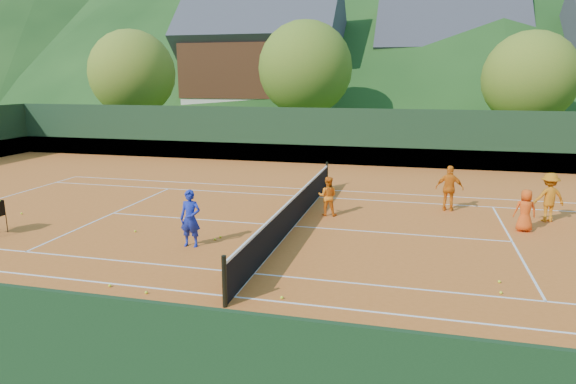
% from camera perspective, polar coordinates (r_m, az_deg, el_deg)
% --- Properties ---
extents(ground, '(400.00, 400.00, 0.00)m').
position_cam_1_polar(ground, '(16.15, 0.64, -3.89)').
color(ground, '#294F18').
rests_on(ground, ground).
extents(clay_court, '(40.00, 24.00, 0.02)m').
position_cam_1_polar(clay_court, '(16.15, 0.64, -3.85)').
color(clay_court, '#C35C1F').
rests_on(clay_court, ground).
extents(coach, '(0.60, 0.41, 1.59)m').
position_cam_1_polar(coach, '(14.30, -10.79, -2.91)').
color(coach, '#1929A6').
rests_on(coach, clay_court).
extents(student_a, '(0.67, 0.53, 1.33)m').
position_cam_1_polar(student_a, '(17.30, 4.43, -0.46)').
color(student_a, orange).
rests_on(student_a, clay_court).
extents(student_b, '(0.97, 0.48, 1.60)m').
position_cam_1_polar(student_b, '(18.69, 17.50, 0.39)').
color(student_b, orange).
rests_on(student_b, clay_court).
extents(student_c, '(0.66, 0.45, 1.30)m').
position_cam_1_polar(student_c, '(17.04, 24.86, -1.87)').
color(student_c, '#EB5114').
rests_on(student_c, clay_court).
extents(student_d, '(1.15, 0.84, 1.59)m').
position_cam_1_polar(student_d, '(18.52, 26.99, -0.53)').
color(student_d, '#CB7012').
rests_on(student_d, clay_court).
extents(tennis_ball_1, '(0.07, 0.07, 0.07)m').
position_cam_1_polar(tennis_ball_1, '(9.79, -14.76, -15.40)').
color(tennis_ball_1, '#D8F629').
rests_on(tennis_ball_1, clay_court).
extents(tennis_ball_3, '(0.07, 0.07, 0.07)m').
position_cam_1_polar(tennis_ball_3, '(11.03, -0.69, -11.65)').
color(tennis_ball_3, '#D8F629').
rests_on(tennis_ball_3, clay_court).
extents(tennis_ball_4, '(0.07, 0.07, 0.07)m').
position_cam_1_polar(tennis_ball_4, '(11.68, -15.48, -10.71)').
color(tennis_ball_4, '#D8F629').
rests_on(tennis_ball_4, clay_court).
extents(tennis_ball_6, '(0.07, 0.07, 0.07)m').
position_cam_1_polar(tennis_ball_6, '(9.95, -13.09, -14.85)').
color(tennis_ball_6, '#D8F629').
rests_on(tennis_ball_6, clay_court).
extents(tennis_ball_7, '(0.07, 0.07, 0.07)m').
position_cam_1_polar(tennis_ball_7, '(14.91, -8.11, -5.22)').
color(tennis_ball_7, '#D8F629').
rests_on(tennis_ball_7, clay_court).
extents(tennis_ball_8, '(0.07, 0.07, 0.07)m').
position_cam_1_polar(tennis_ball_8, '(15.10, -7.51, -4.97)').
color(tennis_ball_8, '#D8F629').
rests_on(tennis_ball_8, clay_court).
extents(tennis_ball_11, '(0.07, 0.07, 0.07)m').
position_cam_1_polar(tennis_ball_11, '(12.16, 22.58, -10.28)').
color(tennis_ball_11, '#D8F629').
rests_on(tennis_ball_11, clay_court).
extents(tennis_ball_12, '(0.07, 0.07, 0.07)m').
position_cam_1_polar(tennis_ball_12, '(12.77, 22.43, -9.19)').
color(tennis_ball_12, '#D8F629').
rests_on(tennis_ball_12, clay_court).
extents(tennis_ball_13, '(0.07, 0.07, 0.07)m').
position_cam_1_polar(tennis_ball_13, '(16.19, -16.61, -4.19)').
color(tennis_ball_13, '#D8F629').
rests_on(tennis_ball_13, clay_court).
extents(tennis_ball_14, '(0.07, 0.07, 0.07)m').
position_cam_1_polar(tennis_ball_14, '(9.27, 7.01, -16.76)').
color(tennis_ball_14, '#D8F629').
rests_on(tennis_ball_14, clay_court).
extents(tennis_ball_15, '(0.07, 0.07, 0.07)m').
position_cam_1_polar(tennis_ball_15, '(19.73, -27.49, -2.12)').
color(tennis_ball_15, '#D8F629').
rests_on(tennis_ball_15, clay_court).
extents(tennis_ball_17, '(0.07, 0.07, 0.07)m').
position_cam_1_polar(tennis_ball_17, '(12.27, -28.17, -10.64)').
color(tennis_ball_17, '#D8F629').
rests_on(tennis_ball_17, clay_court).
extents(tennis_ball_19, '(0.07, 0.07, 0.07)m').
position_cam_1_polar(tennis_ball_19, '(12.28, -19.19, -9.78)').
color(tennis_ball_19, '#D8F629').
rests_on(tennis_ball_19, clay_court).
extents(tennis_ball_20, '(0.07, 0.07, 0.07)m').
position_cam_1_polar(tennis_ball_20, '(16.30, -10.29, -3.74)').
color(tennis_ball_20, '#D8F629').
rests_on(tennis_ball_20, clay_court).
extents(court_lines, '(23.83, 11.03, 0.00)m').
position_cam_1_polar(court_lines, '(16.14, 0.64, -3.81)').
color(court_lines, silver).
rests_on(court_lines, clay_court).
extents(tennis_net, '(0.10, 12.07, 1.10)m').
position_cam_1_polar(tennis_net, '(16.01, 0.64, -2.10)').
color(tennis_net, black).
rests_on(tennis_net, clay_court).
extents(perimeter_fence, '(40.40, 24.24, 3.00)m').
position_cam_1_polar(perimeter_fence, '(15.84, 0.65, 0.52)').
color(perimeter_fence, '#15301B').
rests_on(perimeter_fence, clay_court).
extents(chalet_left, '(13.80, 9.93, 12.92)m').
position_cam_1_polar(chalet_left, '(47.08, -2.75, 13.88)').
color(chalet_left, beige).
rests_on(chalet_left, ground).
extents(chalet_mid, '(12.65, 8.82, 11.45)m').
position_cam_1_polar(chalet_mid, '(49.12, 17.35, 12.52)').
color(chalet_mid, beige).
rests_on(chalet_mid, ground).
extents(tree_a, '(6.00, 6.00, 7.88)m').
position_cam_1_polar(tree_a, '(38.44, -16.96, 12.50)').
color(tree_a, '#3D2818').
rests_on(tree_a, ground).
extents(tree_b, '(6.40, 6.40, 8.40)m').
position_cam_1_polar(tree_b, '(35.88, 1.94, 13.57)').
color(tree_b, '#422C1A').
rests_on(tree_b, ground).
extents(tree_c, '(5.60, 5.60, 7.35)m').
position_cam_1_polar(tree_c, '(34.66, 25.29, 11.36)').
color(tree_c, '#3F2619').
rests_on(tree_c, ground).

